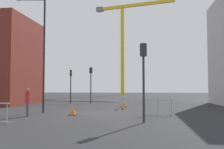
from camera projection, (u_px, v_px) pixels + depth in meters
name	position (u px, v px, depth m)	size (l,w,h in m)	color
ground	(99.00, 113.00, 18.03)	(160.00, 160.00, 0.00)	#28282B
construction_crane	(125.00, 33.00, 63.36)	(20.18, 5.58, 23.34)	yellow
streetlamp_tall	(41.00, 45.00, 18.80)	(2.24, 0.49, 8.71)	#232326
traffic_light_island	(71.00, 81.00, 29.41)	(0.30, 0.39, 3.98)	#232326
traffic_light_far	(91.00, 79.00, 29.68)	(0.38, 0.35, 4.29)	#2D2D30
traffic_light_corner	(143.00, 69.00, 13.26)	(0.38, 0.35, 4.24)	#2D2D30
pedestrian_walking	(28.00, 100.00, 16.07)	(0.34, 0.34, 1.82)	#4C4C51
safety_barrier_left_run	(123.00, 102.00, 22.12)	(0.32, 2.04, 1.08)	#9EA0A5
safety_barrier_mid_span	(158.00, 107.00, 16.36)	(1.91, 0.15, 1.08)	#9EA0A5
safety_barrier_front	(144.00, 99.00, 29.16)	(0.25, 2.36, 1.08)	#9EA0A5
traffic_cone_by_barrier	(73.00, 111.00, 16.89)	(0.55, 0.55, 0.56)	black
traffic_cone_on_verge	(123.00, 104.00, 24.19)	(0.63, 0.63, 0.63)	black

